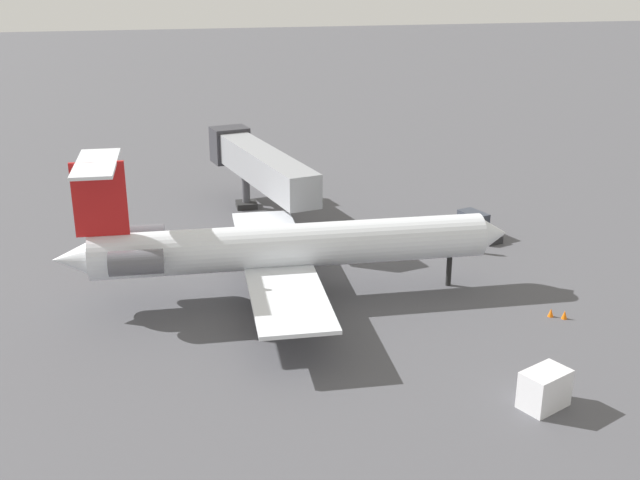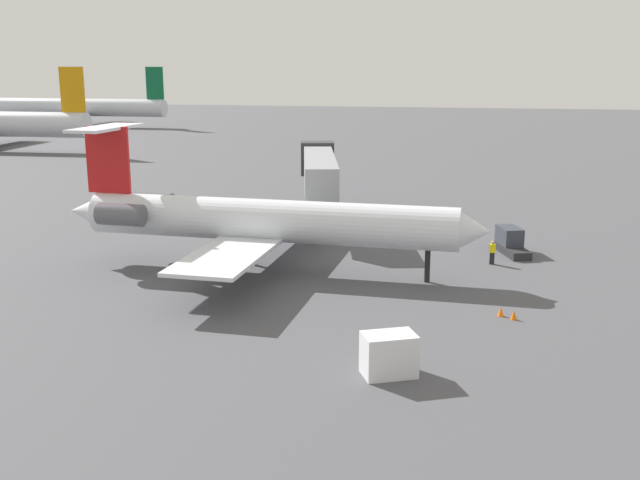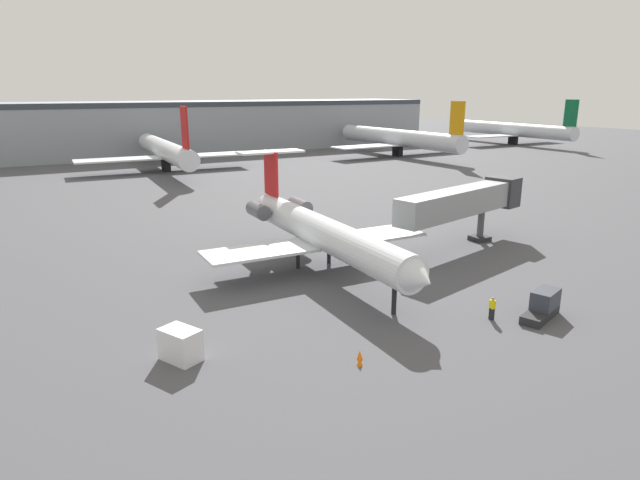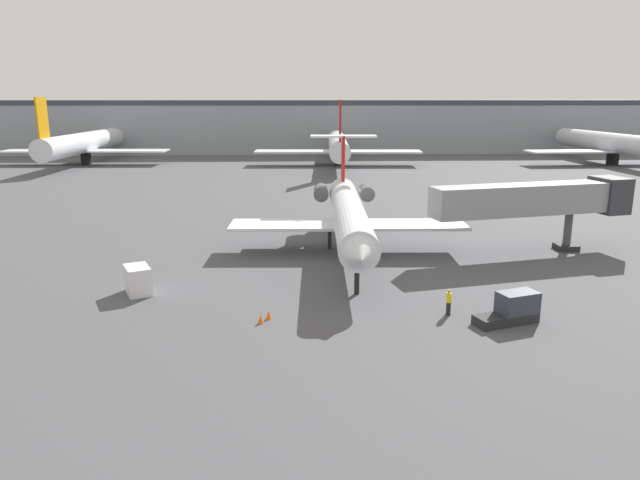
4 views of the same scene
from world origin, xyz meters
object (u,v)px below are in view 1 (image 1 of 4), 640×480
jet_bridge (257,163)px  cargo_container_uld (545,389)px  traffic_cone_near (551,313)px  traffic_cone_mid (565,315)px  baggage_tug_lead (476,226)px  regional_jet (280,246)px  ground_crew_marshaller (476,242)px

jet_bridge → cargo_container_uld: (-32.65, -9.90, -3.77)m
traffic_cone_near → traffic_cone_mid: (-0.45, -0.68, 0.00)m
traffic_cone_near → jet_bridge: bearing=33.1°
baggage_tug_lead → cargo_container_uld: bearing=165.0°
cargo_container_uld → regional_jet: bearing=34.2°
ground_crew_marshaller → baggage_tug_lead: (3.55, -1.43, -0.02)m
ground_crew_marshaller → traffic_cone_mid: size_ratio=3.07×
baggage_tug_lead → traffic_cone_near: size_ratio=7.70×
ground_crew_marshaller → traffic_cone_near: size_ratio=3.07×
ground_crew_marshaller → traffic_cone_near: (-11.33, -0.24, -0.58)m
regional_jet → cargo_container_uld: size_ratio=10.52×
jet_bridge → ground_crew_marshaller: size_ratio=11.04×
regional_jet → jet_bridge: (16.95, -0.78, 1.15)m
traffic_cone_near → traffic_cone_mid: bearing=-123.6°
jet_bridge → ground_crew_marshaller: jet_bridge is taller
jet_bridge → baggage_tug_lead: (-8.45, -16.37, -3.92)m
ground_crew_marshaller → cargo_container_uld: cargo_container_uld is taller
ground_crew_marshaller → cargo_container_uld: 21.26m
baggage_tug_lead → ground_crew_marshaller: bearing=158.1°
ground_crew_marshaller → traffic_cone_mid: ground_crew_marshaller is taller
regional_jet → traffic_cone_near: 17.50m
jet_bridge → ground_crew_marshaller: 19.56m
traffic_cone_near → cargo_container_uld: bearing=150.5°
ground_crew_marshaller → regional_jet: bearing=107.5°
traffic_cone_near → traffic_cone_mid: same height
regional_jet → ground_crew_marshaller: size_ratio=17.47×
baggage_tug_lead → traffic_cone_mid: bearing=178.1°
cargo_container_uld → traffic_cone_mid: (8.88, -5.96, -0.71)m
traffic_cone_near → baggage_tug_lead: bearing=-4.6°
jet_bridge → traffic_cone_mid: (-23.78, -15.86, -4.48)m
ground_crew_marshaller → traffic_cone_near: 11.34m
jet_bridge → traffic_cone_near: bearing=-146.9°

